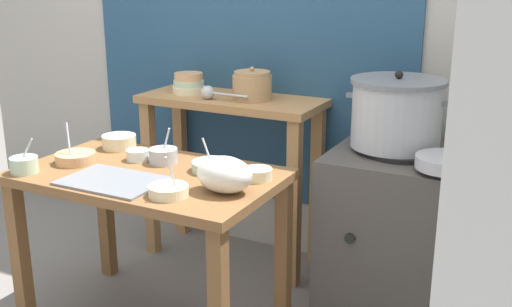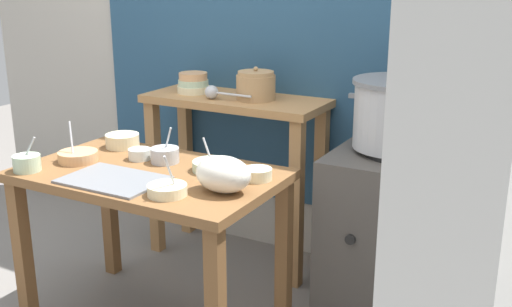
{
  "view_description": "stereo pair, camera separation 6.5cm",
  "coord_description": "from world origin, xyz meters",
  "px_view_note": "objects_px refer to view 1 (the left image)",
  "views": [
    {
      "loc": [
        1.44,
        -1.91,
        1.54
      ],
      "look_at": [
        0.34,
        0.22,
        0.82
      ],
      "focal_mm": 43.41,
      "sensor_mm": 36.0,
      "label": 1
    },
    {
      "loc": [
        1.49,
        -1.88,
        1.54
      ],
      "look_at": [
        0.34,
        0.22,
        0.82
      ],
      "focal_mm": 43.41,
      "sensor_mm": 36.0,
      "label": 2
    }
  ],
  "objects_px": {
    "prep_bowl_1": "(258,173)",
    "prep_bowl_5": "(212,166)",
    "wide_pan": "(447,162)",
    "back_shelf_table": "(232,138)",
    "prep_bowl_7": "(75,157)",
    "prep_table": "(150,197)",
    "steamer_pot": "(397,113)",
    "prep_bowl_4": "(24,164)",
    "prep_bowl_3": "(138,154)",
    "prep_bowl_2": "(119,141)",
    "ladle": "(209,93)",
    "plastic_bag": "(224,175)",
    "bowl_stack_enamel": "(189,84)",
    "stove_block": "(396,232)",
    "serving_tray": "(113,181)",
    "prep_bowl_0": "(168,190)",
    "clay_pot": "(252,86)",
    "prep_bowl_6": "(163,155)"
  },
  "relations": [
    {
      "from": "clay_pot",
      "to": "back_shelf_table",
      "type": "bearing_deg",
      "value": -180.0
    },
    {
      "from": "clay_pot",
      "to": "serving_tray",
      "type": "height_order",
      "value": "clay_pot"
    },
    {
      "from": "prep_table",
      "to": "steamer_pot",
      "type": "relative_size",
      "value": 2.38
    },
    {
      "from": "prep_table",
      "to": "prep_bowl_5",
      "type": "xyz_separation_m",
      "value": [
        0.23,
        0.14,
        0.13
      ]
    },
    {
      "from": "bowl_stack_enamel",
      "to": "prep_bowl_0",
      "type": "distance_m",
      "value": 1.1
    },
    {
      "from": "prep_bowl_1",
      "to": "prep_bowl_3",
      "type": "relative_size",
      "value": 1.16
    },
    {
      "from": "bowl_stack_enamel",
      "to": "wide_pan",
      "type": "relative_size",
      "value": 0.69
    },
    {
      "from": "prep_bowl_2",
      "to": "prep_bowl_4",
      "type": "bearing_deg",
      "value": -103.37
    },
    {
      "from": "stove_block",
      "to": "serving_tray",
      "type": "distance_m",
      "value": 1.29
    },
    {
      "from": "ladle",
      "to": "prep_bowl_5",
      "type": "relative_size",
      "value": 1.55
    },
    {
      "from": "serving_tray",
      "to": "prep_bowl_5",
      "type": "height_order",
      "value": "prep_bowl_5"
    },
    {
      "from": "prep_table",
      "to": "prep_bowl_1",
      "type": "distance_m",
      "value": 0.49
    },
    {
      "from": "bowl_stack_enamel",
      "to": "prep_bowl_4",
      "type": "xyz_separation_m",
      "value": [
        -0.17,
        -0.99,
        -0.19
      ]
    },
    {
      "from": "prep_bowl_6",
      "to": "prep_bowl_7",
      "type": "xyz_separation_m",
      "value": [
        -0.35,
        -0.17,
        -0.01
      ]
    },
    {
      "from": "serving_tray",
      "to": "wide_pan",
      "type": "xyz_separation_m",
      "value": [
        1.18,
        0.6,
        0.08
      ]
    },
    {
      "from": "serving_tray",
      "to": "prep_bowl_0",
      "type": "xyz_separation_m",
      "value": [
        0.29,
        -0.03,
        0.02
      ]
    },
    {
      "from": "prep_bowl_0",
      "to": "prep_bowl_5",
      "type": "relative_size",
      "value": 0.96
    },
    {
      "from": "prep_bowl_4",
      "to": "prep_bowl_5",
      "type": "distance_m",
      "value": 0.78
    },
    {
      "from": "steamer_pot",
      "to": "prep_bowl_2",
      "type": "xyz_separation_m",
      "value": [
        -1.21,
        -0.42,
        -0.18
      ]
    },
    {
      "from": "stove_block",
      "to": "bowl_stack_enamel",
      "type": "relative_size",
      "value": 4.55
    },
    {
      "from": "prep_bowl_1",
      "to": "prep_bowl_3",
      "type": "bearing_deg",
      "value": -179.09
    },
    {
      "from": "ladle",
      "to": "prep_bowl_7",
      "type": "bearing_deg",
      "value": -110.84
    },
    {
      "from": "prep_bowl_0",
      "to": "prep_bowl_1",
      "type": "distance_m",
      "value": 0.39
    },
    {
      "from": "prep_table",
      "to": "prep_bowl_6",
      "type": "relative_size",
      "value": 6.9
    },
    {
      "from": "ladle",
      "to": "prep_bowl_0",
      "type": "bearing_deg",
      "value": -68.58
    },
    {
      "from": "steamer_pot",
      "to": "prep_bowl_2",
      "type": "height_order",
      "value": "steamer_pot"
    },
    {
      "from": "plastic_bag",
      "to": "prep_bowl_5",
      "type": "relative_size",
      "value": 1.29
    },
    {
      "from": "prep_table",
      "to": "prep_bowl_3",
      "type": "bearing_deg",
      "value": 141.13
    },
    {
      "from": "back_shelf_table",
      "to": "prep_bowl_7",
      "type": "bearing_deg",
      "value": -112.82
    },
    {
      "from": "back_shelf_table",
      "to": "bowl_stack_enamel",
      "type": "height_order",
      "value": "bowl_stack_enamel"
    },
    {
      "from": "wide_pan",
      "to": "prep_bowl_5",
      "type": "distance_m",
      "value": 0.95
    },
    {
      "from": "prep_bowl_3",
      "to": "prep_bowl_1",
      "type": "bearing_deg",
      "value": 0.91
    },
    {
      "from": "prep_bowl_6",
      "to": "prep_bowl_4",
      "type": "bearing_deg",
      "value": -139.24
    },
    {
      "from": "serving_tray",
      "to": "prep_bowl_1",
      "type": "xyz_separation_m",
      "value": [
        0.5,
        0.29,
        0.02
      ]
    },
    {
      "from": "ladle",
      "to": "prep_bowl_0",
      "type": "xyz_separation_m",
      "value": [
        0.34,
        -0.86,
        -0.19
      ]
    },
    {
      "from": "back_shelf_table",
      "to": "prep_bowl_0",
      "type": "relative_size",
      "value": 5.7
    },
    {
      "from": "prep_bowl_4",
      "to": "prep_bowl_6",
      "type": "xyz_separation_m",
      "value": [
        0.44,
        0.38,
        -0.0
      ]
    },
    {
      "from": "plastic_bag",
      "to": "prep_bowl_2",
      "type": "xyz_separation_m",
      "value": [
        -0.75,
        0.29,
        -0.04
      ]
    },
    {
      "from": "stove_block",
      "to": "plastic_bag",
      "type": "distance_m",
      "value": 0.95
    },
    {
      "from": "steamer_pot",
      "to": "plastic_bag",
      "type": "height_order",
      "value": "steamer_pot"
    },
    {
      "from": "prep_bowl_4",
      "to": "prep_bowl_1",
      "type": "bearing_deg",
      "value": 22.16
    },
    {
      "from": "prep_bowl_0",
      "to": "wide_pan",
      "type": "bearing_deg",
      "value": 35.0
    },
    {
      "from": "wide_pan",
      "to": "plastic_bag",
      "type": "bearing_deg",
      "value": -145.91
    },
    {
      "from": "ladle",
      "to": "prep_bowl_3",
      "type": "bearing_deg",
      "value": -94.98
    },
    {
      "from": "prep_bowl_2",
      "to": "ladle",
      "type": "bearing_deg",
      "value": 60.25
    },
    {
      "from": "bowl_stack_enamel",
      "to": "serving_tray",
      "type": "bearing_deg",
      "value": -75.89
    },
    {
      "from": "serving_tray",
      "to": "prep_bowl_4",
      "type": "height_order",
      "value": "prep_bowl_4"
    },
    {
      "from": "serving_tray",
      "to": "prep_bowl_4",
      "type": "distance_m",
      "value": 0.41
    },
    {
      "from": "plastic_bag",
      "to": "prep_bowl_3",
      "type": "bearing_deg",
      "value": 161.99
    },
    {
      "from": "prep_bowl_1",
      "to": "prep_bowl_5",
      "type": "relative_size",
      "value": 0.67
    }
  ]
}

